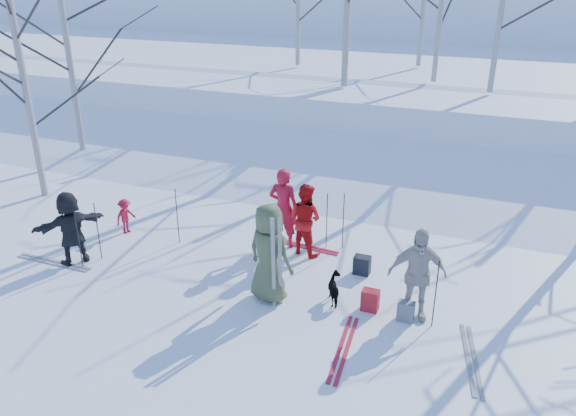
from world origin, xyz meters
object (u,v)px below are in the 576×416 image
at_px(skier_olive_center, 269,253).
at_px(skier_red_seated, 126,216).
at_px(dog, 336,289).
at_px(skier_redor_behind, 305,219).
at_px(backpack_dark, 362,265).
at_px(skier_cream_east, 417,274).
at_px(skier_grey_west, 71,228).
at_px(backpack_grey, 406,311).
at_px(backpack_red, 370,300).
at_px(skier_red_north, 284,208).

bearing_deg(skier_olive_center, skier_red_seated, -1.81).
relative_size(skier_olive_center, dog, 3.05).
distance_m(skier_redor_behind, backpack_dark, 1.64).
height_order(skier_cream_east, backpack_dark, skier_cream_east).
xyz_separation_m(skier_red_seated, backpack_dark, (5.81, 0.22, -0.23)).
bearing_deg(skier_grey_west, backpack_grey, 127.62).
height_order(skier_redor_behind, backpack_dark, skier_redor_behind).
height_order(skier_olive_center, backpack_dark, skier_olive_center).
bearing_deg(backpack_red, backpack_grey, -7.02).
distance_m(skier_red_north, backpack_grey, 3.83).
relative_size(skier_red_north, backpack_red, 4.47).
bearing_deg(skier_olive_center, skier_red_north, -58.76).
bearing_deg(skier_cream_east, backpack_red, 165.77).
relative_size(skier_red_seated, backpack_grey, 2.28).
height_order(skier_red_seated, backpack_grey, skier_red_seated).
bearing_deg(dog, skier_olive_center, -14.33).
relative_size(skier_redor_behind, backpack_grey, 4.34).
relative_size(skier_red_seated, skier_cream_east, 0.48).
bearing_deg(backpack_dark, skier_olive_center, -131.57).
relative_size(skier_red_north, skier_redor_behind, 1.14).
height_order(skier_olive_center, skier_red_north, skier_olive_center).
relative_size(skier_redor_behind, skier_grey_west, 1.00).
distance_m(skier_redor_behind, skier_grey_west, 5.04).
height_order(skier_redor_behind, skier_red_seated, skier_redor_behind).
relative_size(dog, backpack_grey, 1.70).
height_order(skier_red_north, dog, skier_red_north).
relative_size(skier_redor_behind, backpack_red, 3.93).
bearing_deg(skier_red_north, backpack_red, 140.69).
xyz_separation_m(skier_grey_west, backpack_red, (6.43, 0.60, -0.61)).
distance_m(skier_red_north, skier_red_seated, 3.90).
distance_m(skier_grey_west, backpack_grey, 7.16).
height_order(skier_red_north, backpack_red, skier_red_north).
relative_size(backpack_red, backpack_dark, 1.05).
distance_m(skier_red_seated, backpack_grey, 7.09).
distance_m(skier_grey_west, dog, 5.81).
bearing_deg(skier_olive_center, backpack_grey, -159.05).
height_order(skier_red_north, backpack_grey, skier_red_north).
relative_size(skier_redor_behind, skier_red_seated, 1.90).
distance_m(skier_redor_behind, skier_cream_east, 3.19).
relative_size(skier_red_north, dog, 2.90).
bearing_deg(skier_grey_west, backpack_red, 128.81).
distance_m(skier_redor_behind, backpack_grey, 3.25).
bearing_deg(backpack_dark, skier_red_seated, -177.88).
bearing_deg(skier_cream_east, skier_redor_behind, 129.32).
bearing_deg(skier_cream_east, skier_red_seated, 152.19).
distance_m(backpack_red, backpack_grey, 0.69).
relative_size(skier_olive_center, skier_red_seated, 2.28).
relative_size(skier_grey_west, dog, 2.54).
distance_m(skier_olive_center, skier_cream_east, 2.74).
distance_m(backpack_red, backpack_dark, 1.36).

